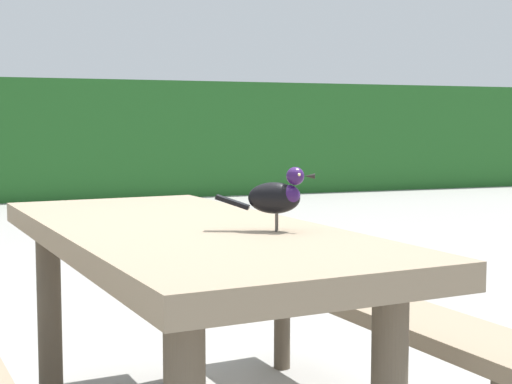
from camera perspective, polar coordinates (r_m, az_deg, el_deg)
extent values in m
cube|color=#235B23|center=(11.29, -17.58, 3.76)|extent=(28.00, 1.44, 1.66)
cube|color=#84725B|center=(2.35, -5.55, -3.26)|extent=(0.96, 1.87, 0.07)
cylinder|color=brown|center=(3.02, -15.15, -8.72)|extent=(0.09, 0.09, 0.67)
cylinder|color=brown|center=(3.16, -5.57, -7.93)|extent=(0.09, 0.09, 0.67)
cube|color=#84725B|center=(2.73, 8.47, -8.30)|extent=(0.47, 1.73, 0.05)
cylinder|color=brown|center=(3.32, 1.96, -9.77)|extent=(0.07, 0.07, 0.39)
ellipsoid|color=black|center=(2.18, 1.36, -0.45)|extent=(0.17, 0.13, 0.09)
ellipsoid|color=#2D144C|center=(2.17, 2.44, -0.28)|extent=(0.09, 0.08, 0.06)
sphere|color=#2D144C|center=(2.17, 2.94, 1.20)|extent=(0.05, 0.05, 0.05)
sphere|color=#EAE08C|center=(2.19, 3.28, 1.37)|extent=(0.01, 0.01, 0.01)
sphere|color=#EAE08C|center=(2.15, 3.22, 1.30)|extent=(0.01, 0.01, 0.01)
cone|color=black|center=(2.17, 4.03, 1.19)|extent=(0.03, 0.03, 0.02)
cube|color=black|center=(2.19, -1.76, -0.76)|extent=(0.10, 0.08, 0.04)
cylinder|color=#47423D|center=(2.20, 1.59, -2.18)|extent=(0.01, 0.01, 0.05)
cylinder|color=#47423D|center=(2.17, 1.52, -2.27)|extent=(0.01, 0.01, 0.05)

